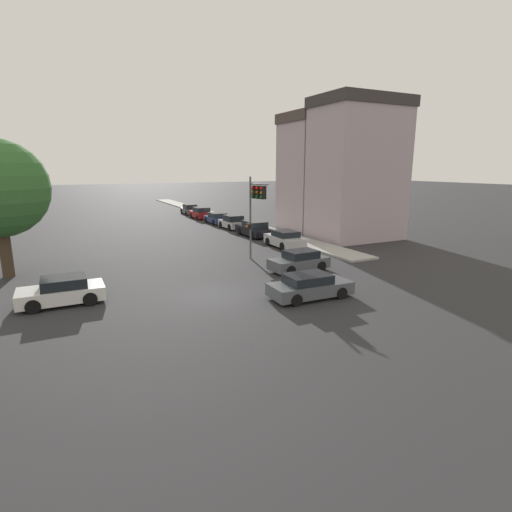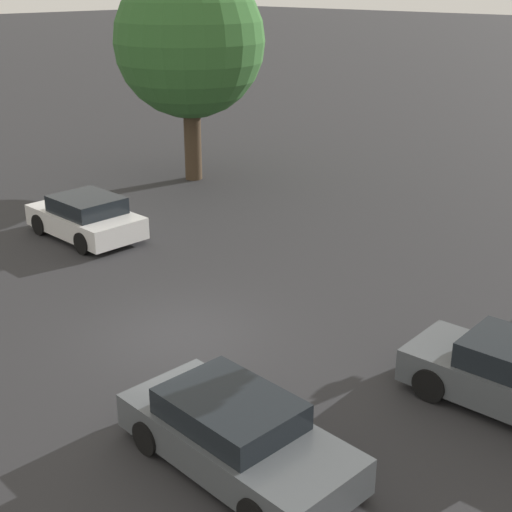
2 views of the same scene
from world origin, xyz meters
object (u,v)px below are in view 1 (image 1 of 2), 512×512
traffic_signal (256,201)px  crossing_car_0 (310,286)px  crossing_car_1 (62,291)px  parked_car_0 (285,239)px  parked_car_1 (254,229)px  parked_car_3 (217,218)px  crossing_car_2 (299,261)px  parked_car_2 (233,222)px  parked_car_5 (190,210)px  parked_car_4 (201,213)px

traffic_signal → crossing_car_0: 9.61m
crossing_car_1 → parked_car_0: size_ratio=0.98×
traffic_signal → parked_car_1: (4.45, 9.24, -3.57)m
crossing_car_0 → parked_car_3: size_ratio=1.07×
crossing_car_2 → parked_car_2: bearing=-103.2°
parked_car_2 → parked_car_5: parked_car_2 is taller
crossing_car_0 → crossing_car_1: crossing_car_1 is taller
parked_car_4 → parked_car_0: bearing=179.7°
traffic_signal → parked_car_0: bearing=-155.1°
crossing_car_1 → parked_car_4: 33.27m
crossing_car_2 → parked_car_1: (3.28, 13.19, 0.07)m
parked_car_3 → crossing_car_0: bearing=167.5°
traffic_signal → parked_car_3: size_ratio=1.46×
crossing_car_2 → parked_car_5: (3.26, 33.83, 0.03)m
parked_car_2 → traffic_signal: bearing=161.6°
parked_car_4 → parked_car_5: (0.16, 5.40, -0.03)m
parked_car_4 → parked_car_5: bearing=-2.2°
crossing_car_0 → parked_car_4: (5.57, 33.27, 0.10)m
parked_car_1 → parked_car_0: bearing=179.2°
crossing_car_2 → parked_car_4: size_ratio=0.94×
traffic_signal → parked_car_5: (4.44, 29.88, -3.61)m
parked_car_0 → parked_car_2: parked_car_2 is taller
parked_car_5 → parked_car_4: bearing=-179.7°
crossing_car_1 → parked_car_1: 21.75m
parked_car_0 → parked_car_4: parked_car_4 is taller
crossing_car_0 → parked_car_3: 28.58m
crossing_car_0 → parked_car_2: 24.07m
crossing_car_1 → parked_car_5: parked_car_5 is taller
parked_car_0 → crossing_car_2: bearing=156.5°
parked_car_3 → parked_car_5: bearing=-0.8°
crossing_car_0 → parked_car_5: bearing=83.5°
parked_car_5 → parked_car_0: bearing=-178.2°
parked_car_0 → parked_car_5: 26.64m
traffic_signal → parked_car_1: bearing=-127.6°
parked_car_3 → parked_car_4: (-0.18, 5.28, 0.08)m
crossing_car_0 → parked_car_3: parked_car_3 is taller
parked_car_3 → parked_car_4: bearing=1.1°
traffic_signal → parked_car_2: size_ratio=1.52×
crossing_car_0 → crossing_car_1: bearing=159.7°
crossing_car_2 → parked_car_5: parked_car_5 is taller
traffic_signal → crossing_car_1: (-12.70, -4.12, -3.63)m
parked_car_4 → crossing_car_0: bearing=170.0°
parked_car_4 → parked_car_5: size_ratio=1.01×
crossing_car_1 → parked_car_3: crossing_car_1 is taller
crossing_car_2 → parked_car_0: 7.85m
crossing_car_2 → parked_car_1: size_ratio=0.83×
parked_car_4 → crossing_car_2: bearing=173.3°
parked_car_4 → parked_car_5: 5.40m
parked_car_3 → parked_car_4: 5.29m
parked_car_0 → parked_car_5: bearing=0.1°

